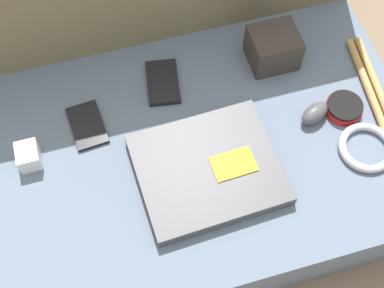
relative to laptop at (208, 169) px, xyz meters
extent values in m
plane|color=#7A6651|center=(-0.02, 0.06, -0.17)|extent=(8.00, 8.00, 0.00)
cube|color=slate|center=(-0.02, 0.06, -0.09)|extent=(1.00, 0.62, 0.15)
cube|color=#47474C|center=(0.00, 0.00, 0.00)|extent=(0.30, 0.26, 0.03)
cube|color=orange|center=(0.05, -0.01, 0.02)|extent=(0.09, 0.06, 0.00)
ellipsoid|color=#4C4C51|center=(0.26, 0.06, 0.00)|extent=(0.08, 0.07, 0.04)
cylinder|color=red|center=(0.34, 0.06, -0.01)|extent=(0.08, 0.08, 0.02)
cylinder|color=black|center=(0.34, 0.06, 0.01)|extent=(0.08, 0.08, 0.01)
cube|color=black|center=(-0.04, 0.25, -0.01)|extent=(0.09, 0.13, 0.01)
cube|color=black|center=(-0.22, 0.18, -0.01)|extent=(0.08, 0.12, 0.01)
cube|color=#38332D|center=(0.23, 0.25, 0.03)|extent=(0.11, 0.10, 0.09)
cube|color=silver|center=(-0.36, 0.13, 0.01)|extent=(0.05, 0.06, 0.05)
torus|color=#B2B2B7|center=(0.34, -0.04, -0.01)|extent=(0.12, 0.12, 0.02)
cylinder|color=tan|center=(0.41, 0.07, -0.01)|extent=(0.06, 0.35, 0.02)
cylinder|color=tan|center=(0.43, 0.07, -0.01)|extent=(0.06, 0.35, 0.02)
camera|label=1|loc=(-0.17, -0.46, 1.00)|focal=50.00mm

